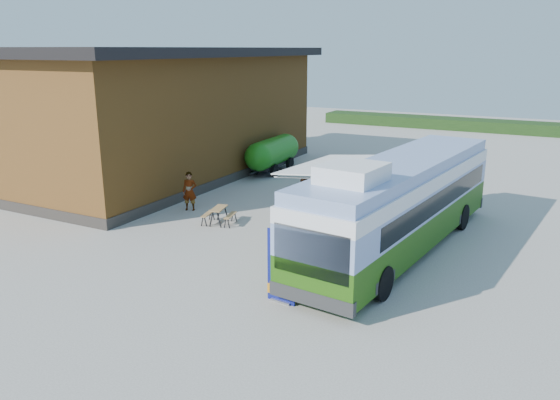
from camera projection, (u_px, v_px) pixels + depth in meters
The scene contains 10 objects.
ground at pixel (238, 257), 20.20m from camera, with size 100.00×100.00×0.00m, color #BCB7AD.
barn at pixel (175, 116), 32.46m from camera, with size 9.60×21.20×7.50m.
hedge at pixel (538, 129), 48.92m from camera, with size 40.00×3.00×1.00m, color #264419.
bus at pixel (400, 201), 20.36m from camera, with size 4.29×13.40×4.05m.
awning at pixel (338, 168), 21.29m from camera, with size 3.44×4.99×0.55m.
banner at pixel (281, 274), 16.32m from camera, with size 1.00×0.26×2.30m.
picnic_table at pixel (219, 212), 23.84m from camera, with size 1.52×1.42×0.74m.
person_a at pixel (190, 191), 25.77m from camera, with size 0.68×0.45×1.86m, color #999999.
person_b at pixel (303, 199), 24.39m from camera, with size 0.93×0.72×1.91m, color #999999.
slurry_tanker at pixel (273, 152), 33.77m from camera, with size 1.87×5.77×2.13m.
Camera 1 is at (10.15, -16.01, 7.44)m, focal length 35.00 mm.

